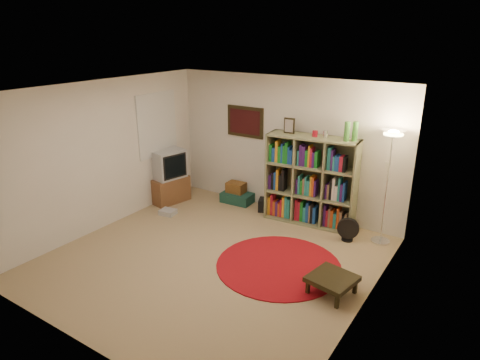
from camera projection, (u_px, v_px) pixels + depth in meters
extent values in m
cube|color=#9B815B|center=(213.00, 259.00, 6.42)|extent=(4.50, 4.50, 0.02)
cube|color=white|center=(208.00, 90.00, 5.58)|extent=(4.50, 4.50, 0.02)
cube|color=beige|center=(285.00, 146.00, 7.78)|extent=(4.50, 0.02, 2.50)
cube|color=beige|center=(73.00, 245.00, 4.22)|extent=(4.50, 0.02, 2.50)
cube|color=beige|center=(103.00, 156.00, 7.17)|extent=(0.02, 4.50, 2.50)
cube|color=beige|center=(370.00, 217.00, 4.83)|extent=(0.02, 4.50, 2.50)
cube|color=black|center=(245.00, 122.00, 8.08)|extent=(0.78, 0.04, 0.58)
cube|color=#430D0F|center=(245.00, 122.00, 8.06)|extent=(0.66, 0.01, 0.46)
cube|color=white|center=(157.00, 125.00, 8.08)|extent=(0.03, 1.00, 1.20)
cube|color=beige|center=(388.00, 166.00, 6.82)|extent=(0.08, 0.01, 0.12)
cube|color=#757850|center=(309.00, 221.00, 7.64)|extent=(1.60, 0.59, 0.03)
cube|color=#757850|center=(313.00, 138.00, 7.12)|extent=(1.60, 0.59, 0.03)
cube|color=#757850|center=(270.00, 174.00, 7.72)|extent=(0.08, 0.45, 1.57)
cube|color=#757850|center=(355.00, 188.00, 7.04)|extent=(0.08, 0.45, 1.57)
cube|color=#757850|center=(315.00, 177.00, 7.56)|extent=(1.56, 0.17, 1.57)
cube|color=#757850|center=(297.00, 178.00, 7.50)|extent=(0.07, 0.43, 1.50)
cube|color=#757850|center=(326.00, 183.00, 7.27)|extent=(0.07, 0.43, 1.50)
cube|color=#757850|center=(310.00, 195.00, 7.47)|extent=(1.53, 0.56, 0.03)
cube|color=#757850|center=(312.00, 166.00, 7.29)|extent=(1.53, 0.56, 0.03)
cube|color=orange|center=(271.00, 205.00, 7.86)|extent=(0.06, 0.18, 0.34)
cube|color=#A8182D|center=(273.00, 204.00, 7.82)|extent=(0.06, 0.18, 0.40)
cube|color=#C04718|center=(276.00, 207.00, 7.82)|extent=(0.06, 0.18, 0.27)
cube|color=#3D1860|center=(278.00, 208.00, 7.80)|extent=(0.06, 0.18, 0.27)
cube|color=#C04718|center=(280.00, 209.00, 7.79)|extent=(0.05, 0.18, 0.25)
cube|color=#A8182D|center=(282.00, 207.00, 7.76)|extent=(0.05, 0.18, 0.33)
cube|color=orange|center=(285.00, 206.00, 7.73)|extent=(0.06, 0.18, 0.39)
cube|color=teal|center=(287.00, 206.00, 7.70)|extent=(0.06, 0.18, 0.40)
cube|color=teal|center=(290.00, 208.00, 7.69)|extent=(0.06, 0.18, 0.37)
cube|color=#3D1860|center=(271.00, 181.00, 7.70)|extent=(0.07, 0.18, 0.25)
cube|color=black|center=(274.00, 181.00, 7.67)|extent=(0.06, 0.18, 0.28)
cube|color=#184290|center=(276.00, 180.00, 7.65)|extent=(0.06, 0.18, 0.33)
cube|color=orange|center=(279.00, 179.00, 7.62)|extent=(0.06, 0.18, 0.37)
cube|color=black|center=(281.00, 182.00, 7.61)|extent=(0.07, 0.18, 0.29)
cube|color=black|center=(284.00, 180.00, 7.57)|extent=(0.07, 0.18, 0.39)
cube|color=#187821|center=(272.00, 152.00, 7.52)|extent=(0.07, 0.18, 0.31)
cube|color=#184290|center=(275.00, 154.00, 7.51)|extent=(0.07, 0.18, 0.26)
cube|color=orange|center=(278.00, 151.00, 7.46)|extent=(0.06, 0.18, 0.39)
cube|color=#187821|center=(281.00, 154.00, 7.45)|extent=(0.07, 0.18, 0.30)
cube|color=#184290|center=(283.00, 153.00, 7.42)|extent=(0.05, 0.18, 0.36)
cube|color=#187821|center=(285.00, 154.00, 7.41)|extent=(0.05, 0.18, 0.32)
cube|color=#187821|center=(288.00, 153.00, 7.38)|extent=(0.07, 0.18, 0.38)
cube|color=#184290|center=(290.00, 155.00, 7.37)|extent=(0.05, 0.18, 0.31)
cube|color=#184290|center=(292.00, 157.00, 7.36)|extent=(0.06, 0.18, 0.26)
cube|color=#A8182D|center=(297.00, 209.00, 7.62)|extent=(0.06, 0.18, 0.38)
cube|color=#A8182D|center=(300.00, 210.00, 7.60)|extent=(0.06, 0.18, 0.35)
cube|color=#187821|center=(303.00, 210.00, 7.58)|extent=(0.07, 0.18, 0.36)
cube|color=teal|center=(305.00, 213.00, 7.57)|extent=(0.06, 0.18, 0.27)
cube|color=#184290|center=(308.00, 212.00, 7.53)|extent=(0.07, 0.18, 0.36)
cube|color=#846348|center=(311.00, 213.00, 7.52)|extent=(0.04, 0.18, 0.32)
cube|color=black|center=(313.00, 212.00, 7.50)|extent=(0.06, 0.18, 0.36)
cube|color=#184290|center=(315.00, 214.00, 7.48)|extent=(0.06, 0.18, 0.30)
cube|color=#3D1860|center=(298.00, 185.00, 7.47)|extent=(0.05, 0.18, 0.27)
cube|color=teal|center=(300.00, 184.00, 7.45)|extent=(0.05, 0.18, 0.33)
cube|color=#187821|center=(303.00, 186.00, 7.44)|extent=(0.06, 0.18, 0.25)
cube|color=#846348|center=(305.00, 186.00, 7.41)|extent=(0.05, 0.18, 0.30)
cube|color=teal|center=(307.00, 185.00, 7.39)|extent=(0.05, 0.18, 0.33)
cube|color=teal|center=(309.00, 187.00, 7.38)|extent=(0.07, 0.18, 0.27)
cube|color=orange|center=(312.00, 185.00, 7.35)|extent=(0.05, 0.18, 0.35)
cube|color=#C04718|center=(314.00, 186.00, 7.33)|extent=(0.05, 0.18, 0.35)
cube|color=#3D1860|center=(316.00, 188.00, 7.33)|extent=(0.05, 0.18, 0.28)
cube|color=teal|center=(299.00, 157.00, 7.30)|extent=(0.05, 0.18, 0.27)
cube|color=#3D1860|center=(302.00, 155.00, 7.27)|extent=(0.06, 0.18, 0.37)
cube|color=#3D1860|center=(305.00, 156.00, 7.25)|extent=(0.07, 0.18, 0.35)
cube|color=#187821|center=(308.00, 158.00, 7.23)|extent=(0.06, 0.18, 0.29)
cube|color=orange|center=(310.00, 156.00, 7.20)|extent=(0.05, 0.18, 0.38)
cube|color=#A8182D|center=(312.00, 157.00, 7.19)|extent=(0.05, 0.18, 0.34)
cube|color=#3D1860|center=(315.00, 160.00, 7.19)|extent=(0.06, 0.18, 0.27)
cube|color=#187821|center=(317.00, 159.00, 7.16)|extent=(0.07, 0.18, 0.29)
cube|color=#3D1860|center=(326.00, 214.00, 7.39)|extent=(0.06, 0.18, 0.38)
cube|color=#A8182D|center=(328.00, 217.00, 7.39)|extent=(0.05, 0.18, 0.30)
cube|color=#846348|center=(330.00, 216.00, 7.36)|extent=(0.05, 0.18, 0.34)
cube|color=#C04718|center=(333.00, 218.00, 7.35)|extent=(0.07, 0.18, 0.30)
cube|color=teal|center=(336.00, 220.00, 7.33)|extent=(0.07, 0.18, 0.26)
cube|color=#C04718|center=(339.00, 217.00, 7.29)|extent=(0.06, 0.18, 0.37)
cube|color=#846348|center=(341.00, 219.00, 7.28)|extent=(0.06, 0.18, 0.31)
cube|color=black|center=(344.00, 222.00, 7.27)|extent=(0.06, 0.18, 0.25)
cube|color=#846348|center=(346.00, 221.00, 7.24)|extent=(0.05, 0.18, 0.29)
cube|color=#3D1860|center=(327.00, 191.00, 7.24)|extent=(0.05, 0.18, 0.26)
cube|color=#846348|center=(329.00, 191.00, 7.23)|extent=(0.05, 0.18, 0.26)
cube|color=black|center=(332.00, 188.00, 7.19)|extent=(0.06, 0.18, 0.36)
cube|color=silver|center=(334.00, 188.00, 7.17)|extent=(0.06, 0.18, 0.38)
cube|color=silver|center=(337.00, 192.00, 7.17)|extent=(0.06, 0.18, 0.26)
cube|color=teal|center=(340.00, 189.00, 7.13)|extent=(0.05, 0.18, 0.40)
cube|color=#3D1860|center=(342.00, 192.00, 7.13)|extent=(0.06, 0.18, 0.29)
cube|color=#184290|center=(345.00, 191.00, 7.10)|extent=(0.05, 0.18, 0.33)
cube|color=teal|center=(330.00, 158.00, 7.05)|extent=(0.07, 0.18, 0.39)
cube|color=#3D1860|center=(333.00, 160.00, 7.03)|extent=(0.05, 0.18, 0.36)
cube|color=teal|center=(335.00, 163.00, 7.04)|extent=(0.04, 0.18, 0.25)
cube|color=#184290|center=(337.00, 163.00, 7.02)|extent=(0.05, 0.18, 0.27)
cube|color=#184290|center=(339.00, 163.00, 7.00)|extent=(0.05, 0.18, 0.26)
cube|color=#A8182D|center=(342.00, 164.00, 6.98)|extent=(0.07, 0.18, 0.26)
cube|color=black|center=(345.00, 164.00, 6.96)|extent=(0.06, 0.18, 0.26)
cube|color=black|center=(289.00, 126.00, 7.29)|extent=(0.19, 0.04, 0.27)
cube|color=gray|center=(289.00, 126.00, 7.28)|extent=(0.15, 0.02, 0.21)
cylinder|color=maroon|center=(315.00, 134.00, 7.09)|extent=(0.10, 0.10, 0.10)
cylinder|color=white|center=(325.00, 134.00, 7.01)|extent=(0.09, 0.09, 0.12)
cylinder|color=#489439|center=(347.00, 131.00, 6.78)|extent=(0.10, 0.10, 0.31)
cylinder|color=#489439|center=(355.00, 131.00, 6.80)|extent=(0.10, 0.10, 0.31)
cylinder|color=white|center=(380.00, 241.00, 6.93)|extent=(0.30, 0.30, 0.03)
cylinder|color=white|center=(386.00, 191.00, 6.63)|extent=(0.03, 0.03, 1.72)
cone|color=white|center=(393.00, 134.00, 6.34)|extent=(0.36, 0.36, 0.14)
cylinder|color=#FFD88C|center=(393.00, 134.00, 6.33)|extent=(0.29, 0.29, 0.02)
cylinder|color=black|center=(347.00, 239.00, 6.98)|extent=(0.23, 0.23, 0.03)
cylinder|color=black|center=(348.00, 235.00, 6.95)|extent=(0.05, 0.05, 0.14)
cylinder|color=black|center=(348.00, 228.00, 6.89)|extent=(0.35, 0.17, 0.35)
cube|color=brown|center=(169.00, 189.00, 8.51)|extent=(0.64, 0.81, 0.50)
cube|color=#AEAFB3|center=(167.00, 164.00, 8.33)|extent=(0.62, 0.70, 0.55)
cube|color=black|center=(175.00, 166.00, 8.16)|extent=(0.13, 0.51, 0.46)
cube|color=black|center=(175.00, 166.00, 8.15)|extent=(0.11, 0.45, 0.40)
cube|color=#AEAFB3|center=(168.00, 212.00, 7.94)|extent=(0.31, 0.27, 0.09)
cube|color=#153930|center=(238.00, 197.00, 8.48)|extent=(0.62, 0.42, 0.20)
cube|color=brown|center=(236.00, 187.00, 8.46)|extent=(0.37, 0.27, 0.20)
cube|color=black|center=(268.00, 205.00, 8.08)|extent=(0.41, 0.38, 0.23)
cylinder|color=maroon|center=(279.00, 265.00, 6.23)|extent=(1.82, 1.82, 0.02)
cube|color=black|center=(332.00, 279.00, 5.51)|extent=(0.64, 0.64, 0.07)
cube|color=black|center=(308.00, 287.00, 5.54)|extent=(0.05, 0.05, 0.20)
cube|color=black|center=(337.00, 301.00, 5.26)|extent=(0.05, 0.05, 0.20)
cube|color=black|center=(326.00, 274.00, 5.84)|extent=(0.05, 0.05, 0.20)
cube|color=black|center=(355.00, 287.00, 5.56)|extent=(0.05, 0.05, 0.20)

